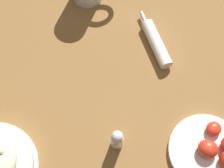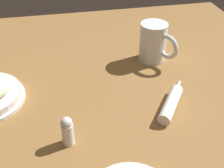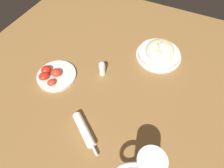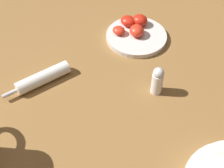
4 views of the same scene
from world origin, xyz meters
name	(u,v)px [view 1 (image 1 of 4)]	position (x,y,z in m)	size (l,w,h in m)	color
ground_plane	(105,113)	(0.00, 0.00, 0.00)	(1.43, 1.43, 0.00)	olive
napkin_roll	(155,43)	(0.23, 0.00, 0.02)	(0.12, 0.16, 0.03)	white
tomato_plate	(211,150)	(0.07, -0.25, 0.01)	(0.18, 0.18, 0.05)	silver
salt_shaker	(117,139)	(-0.05, -0.07, 0.04)	(0.03, 0.03, 0.08)	white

